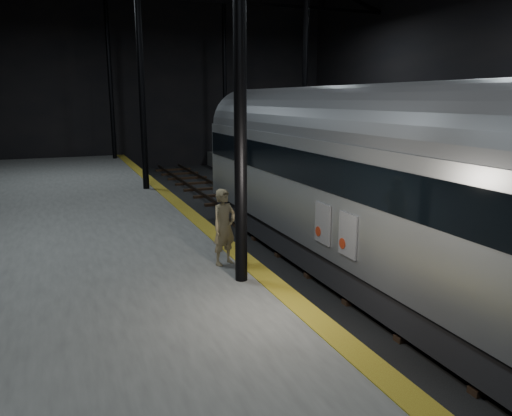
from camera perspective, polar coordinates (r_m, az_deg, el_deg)
ground at (r=16.13m, az=6.18°, el=-5.07°), size 44.00×44.00×0.00m
platform_left at (r=14.23m, az=-21.71°, el=-6.19°), size 9.00×43.80×1.00m
platform_right at (r=20.52m, az=25.08°, el=-0.95°), size 9.00×43.80×1.00m
tactile_strip at (r=14.65m, az=-5.05°, el=-2.75°), size 0.50×43.80×0.01m
track at (r=16.11m, az=6.19°, el=-4.84°), size 2.40×43.00×0.24m
train at (r=12.64m, az=13.74°, el=2.94°), size 2.84×18.93×5.06m
woman at (r=11.63m, az=-3.65°, el=-2.19°), size 0.77×0.66×1.80m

